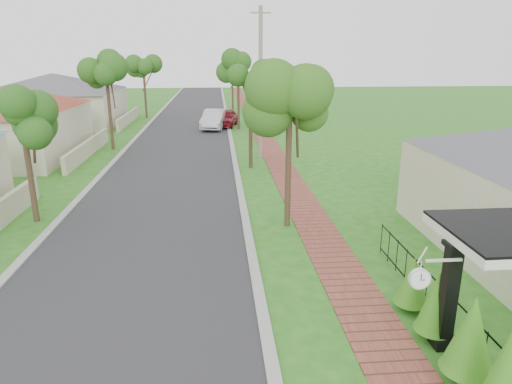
{
  "coord_description": "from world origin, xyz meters",
  "views": [
    {
      "loc": [
        -0.37,
        -9.42,
        6.3
      ],
      "look_at": [
        0.97,
        6.26,
        1.5
      ],
      "focal_mm": 32.0,
      "sensor_mm": 36.0,
      "label": 1
    }
  ],
  "objects_px": {
    "porch_post": "(448,301)",
    "parked_car_white": "(214,119)",
    "near_tree": "(290,108)",
    "station_clock": "(421,277)",
    "parked_car_red": "(226,118)",
    "utility_pole": "(261,84)"
  },
  "relations": [
    {
      "from": "parked_car_red",
      "to": "utility_pole",
      "type": "relative_size",
      "value": 0.49
    },
    {
      "from": "porch_post",
      "to": "parked_car_white",
      "type": "xyz_separation_m",
      "value": [
        -5.15,
        31.29,
        -0.31
      ]
    },
    {
      "from": "porch_post",
      "to": "near_tree",
      "type": "bearing_deg",
      "value": 106.97
    },
    {
      "from": "parked_car_white",
      "to": "utility_pole",
      "type": "relative_size",
      "value": 0.55
    },
    {
      "from": "parked_car_red",
      "to": "station_clock",
      "type": "height_order",
      "value": "station_clock"
    },
    {
      "from": "porch_post",
      "to": "parked_car_white",
      "type": "distance_m",
      "value": 31.71
    },
    {
      "from": "parked_car_white",
      "to": "near_tree",
      "type": "distance_m",
      "value": 24.03
    },
    {
      "from": "near_tree",
      "to": "utility_pole",
      "type": "distance_m",
      "value": 11.89
    },
    {
      "from": "parked_car_red",
      "to": "parked_car_white",
      "type": "bearing_deg",
      "value": -116.22
    },
    {
      "from": "parked_car_white",
      "to": "station_clock",
      "type": "bearing_deg",
      "value": -73.04
    },
    {
      "from": "station_clock",
      "to": "parked_car_red",
      "type": "bearing_deg",
      "value": 95.69
    },
    {
      "from": "near_tree",
      "to": "utility_pole",
      "type": "relative_size",
      "value": 0.62
    },
    {
      "from": "porch_post",
      "to": "near_tree",
      "type": "height_order",
      "value": "near_tree"
    },
    {
      "from": "parked_car_red",
      "to": "near_tree",
      "type": "bearing_deg",
      "value": -74.35
    },
    {
      "from": "utility_pole",
      "to": "parked_car_red",
      "type": "bearing_deg",
      "value": 98.32
    },
    {
      "from": "parked_car_red",
      "to": "porch_post",
      "type": "bearing_deg",
      "value": -71.23
    },
    {
      "from": "near_tree",
      "to": "utility_pole",
      "type": "bearing_deg",
      "value": 89.52
    },
    {
      "from": "near_tree",
      "to": "station_clock",
      "type": "xyz_separation_m",
      "value": [
        1.48,
        -8.1,
        -2.48
      ]
    },
    {
      "from": "parked_car_white",
      "to": "station_clock",
      "type": "distance_m",
      "value": 32.0
    },
    {
      "from": "porch_post",
      "to": "parked_car_white",
      "type": "height_order",
      "value": "porch_post"
    },
    {
      "from": "porch_post",
      "to": "station_clock",
      "type": "xyz_separation_m",
      "value": [
        -0.87,
        -0.4,
        0.83
      ]
    },
    {
      "from": "near_tree",
      "to": "station_clock",
      "type": "bearing_deg",
      "value": -79.62
    }
  ]
}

